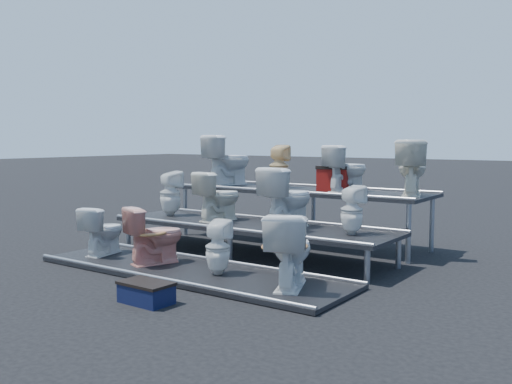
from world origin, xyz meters
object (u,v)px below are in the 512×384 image
Objects in this scene: toilet_3 at (290,250)px; toilet_6 at (287,198)px; toilet_2 at (218,247)px; toilet_4 at (170,193)px; red_crate at (335,180)px; toilet_5 at (218,196)px; toilet_7 at (352,210)px; step_stool at (146,294)px; toilet_0 at (103,230)px; toilet_11 at (411,168)px; toilet_8 at (228,160)px; toilet_10 at (347,169)px; toilet_9 at (279,166)px; toilet_1 at (155,235)px.

toilet_3 is 0.99× the size of toilet_6.
toilet_2 is at bearing 89.39° from toilet_6.
red_crate reaches higher than toilet_4.
toilet_5 is (-1.04, 1.30, 0.44)m from toilet_2.
toilet_4 reaches higher than toilet_3.
step_stool is (-1.07, -2.48, -0.67)m from toilet_7.
toilet_6 reaches higher than toilet_0.
toilet_11 is at bearing -120.03° from toilet_3.
toilet_6 is 0.95m from toilet_7.
toilet_8 is (-2.96, 1.30, 0.52)m from toilet_7.
toilet_10 is at bearing -46.79° from toilet_7.
toilet_3 is at bearing 157.32° from toilet_5.
toilet_0 is at bearing 36.70° from toilet_6.
toilet_11 reaches higher than toilet_4.
toilet_2 is 0.92× the size of toilet_9.
toilet_10 reaches higher than toilet_5.
toilet_0 is at bearing -21.83° from toilet_3.
toilet_2 is at bearing 92.46° from step_stool.
toilet_2 is 0.79× the size of toilet_3.
toilet_10 is 1.33× the size of step_stool.
toilet_4 is 1.39m from toilet_8.
toilet_9 is (1.20, 2.60, 0.82)m from toilet_0.
step_stool is (2.06, -1.18, -0.30)m from toilet_0.
toilet_8 is at bearing 172.55° from red_crate.
toilet_6 is (2.18, 1.30, 0.48)m from toilet_0.
toilet_6 reaches higher than step_stool.
toilet_11 is (3.24, 0.00, -0.04)m from toilet_8.
toilet_6 reaches higher than red_crate.
toilet_4 is 1.13× the size of toilet_7.
toilet_6 is 2.60m from step_stool.
toilet_7 is at bearing -167.28° from toilet_0.
red_crate is (2.18, 1.31, 0.22)m from toilet_4.
red_crate reaches higher than toilet_5.
toilet_1 is at bearing 29.48° from toilet_11.
toilet_2 is at bearing 44.46° from toilet_11.
toilet_1 is at bearing 170.11° from toilet_0.
toilet_11 reaches higher than toilet_7.
toilet_1 is at bearing 53.63° from toilet_6.
toilet_4 is at bearing -32.94° from toilet_1.
toilet_1 is at bearing -122.64° from red_crate.
toilet_0 is 2.58m from toilet_6.
toilet_1 is at bearing 141.76° from toilet_4.
toilet_4 is at bearing 96.83° from toilet_8.
toilet_0 is 3.02m from toilet_3.
red_crate is at bearing 168.94° from toilet_9.
toilet_1 is 1.36m from toilet_5.
toilet_5 is at bearing 114.46° from step_stool.
toilet_8 is at bearing -47.31° from toilet_5.
toilet_5 is 1.17× the size of toilet_7.
toilet_10 is (2.41, 2.60, 0.82)m from toilet_0.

